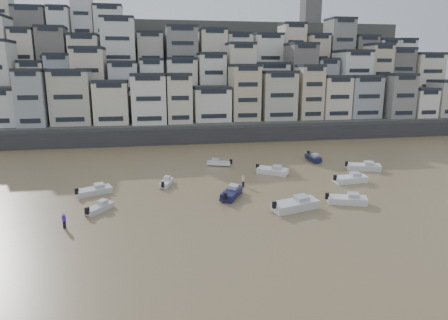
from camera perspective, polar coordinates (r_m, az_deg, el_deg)
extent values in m
plane|color=olive|center=(29.60, -2.34, -21.44)|extent=(400.00, 400.00, 0.00)
cube|color=#38383A|center=(91.41, -1.91, 3.58)|extent=(140.00, 3.00, 3.50)
cube|color=#4C4C47|center=(99.01, 0.36, 4.46)|extent=(140.00, 14.00, 4.00)
cube|color=#4C4C47|center=(110.35, -0.81, 6.92)|extent=(140.00, 14.00, 10.00)
cube|color=#4C4C47|center=(121.81, -1.78, 9.38)|extent=(140.00, 14.00, 18.00)
cube|color=#4C4C47|center=(133.50, -2.58, 11.41)|extent=(140.00, 16.00, 26.00)
cube|color=#4C4C47|center=(147.32, -3.36, 12.72)|extent=(140.00, 18.00, 32.00)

